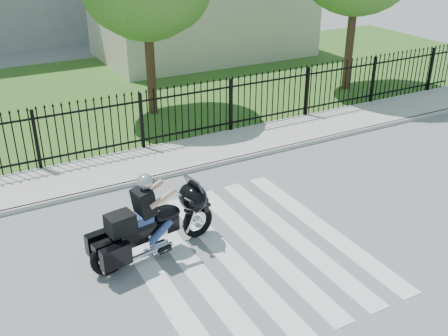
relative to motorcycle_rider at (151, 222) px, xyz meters
name	(u,v)px	position (x,y,z in m)	size (l,w,h in m)	color
ground	(245,251)	(1.74, -0.84, -0.79)	(120.00, 120.00, 0.00)	slate
crosswalk	(245,251)	(1.74, -0.84, -0.78)	(5.00, 5.50, 0.01)	silver
sidewalk	(156,161)	(1.74, 4.16, -0.73)	(40.00, 2.00, 0.12)	#ADAAA3
curb	(170,175)	(1.74, 3.16, -0.73)	(40.00, 0.12, 0.12)	#ADAAA3
grass_strip	(89,96)	(1.74, 11.16, -0.78)	(40.00, 12.00, 0.02)	#376221
iron_fence	(142,122)	(1.74, 5.16, 0.12)	(26.00, 0.04, 1.80)	black
building_low	(203,19)	(8.74, 15.16, 0.96)	(10.00, 6.00, 3.50)	beige
motorcycle_rider	(151,222)	(0.00, 0.00, 0.00)	(2.89, 1.23, 1.92)	black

